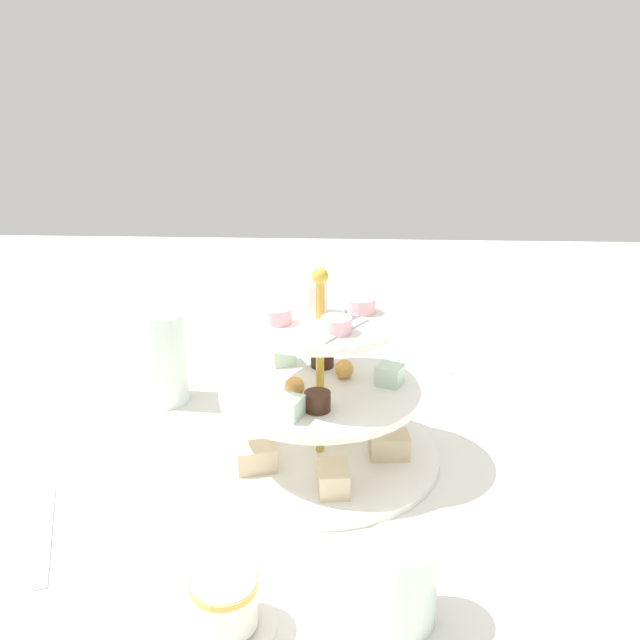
% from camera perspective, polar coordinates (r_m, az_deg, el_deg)
% --- Properties ---
extents(ground_plane, '(2.40, 2.40, 0.00)m').
position_cam_1_polar(ground_plane, '(0.87, 0.00, -11.51)').
color(ground_plane, silver).
extents(tiered_serving_stand, '(0.30, 0.30, 0.25)m').
position_cam_1_polar(tiered_serving_stand, '(0.83, 0.01, -7.10)').
color(tiered_serving_stand, white).
rests_on(tiered_serving_stand, ground_plane).
extents(water_glass_tall_right, '(0.07, 0.07, 0.14)m').
position_cam_1_polar(water_glass_tall_right, '(1.01, -13.01, -3.12)').
color(water_glass_tall_right, silver).
rests_on(water_glass_tall_right, ground_plane).
extents(water_glass_short_left, '(0.06, 0.06, 0.08)m').
position_cam_1_polar(water_glass_short_left, '(0.63, 6.81, -21.05)').
color(water_glass_short_left, silver).
rests_on(water_glass_short_left, ground_plane).
extents(teacup_with_saucer, '(0.09, 0.09, 0.05)m').
position_cam_1_polar(teacup_with_saucer, '(0.64, -8.00, -22.74)').
color(teacup_with_saucer, white).
rests_on(teacup_with_saucer, ground_plane).
extents(butter_knife_left, '(0.09, 0.16, 0.00)m').
position_cam_1_polar(butter_knife_left, '(1.14, 7.09, -3.55)').
color(butter_knife_left, silver).
rests_on(butter_knife_left, ground_plane).
extents(butter_knife_right, '(0.16, 0.07, 0.00)m').
position_cam_1_polar(butter_knife_right, '(0.80, -22.19, -16.33)').
color(butter_knife_right, silver).
rests_on(butter_knife_right, ground_plane).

